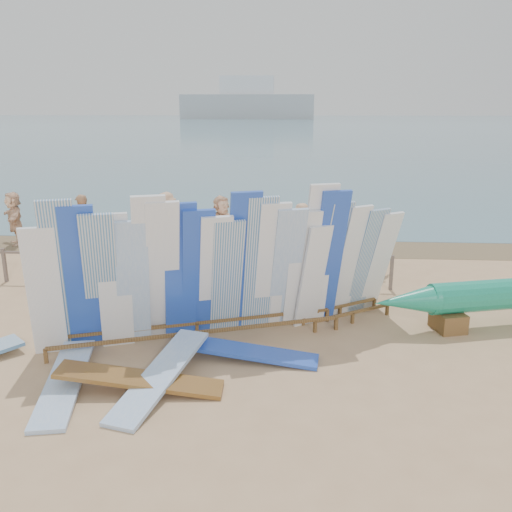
# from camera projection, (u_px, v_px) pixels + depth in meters

# --- Properties ---
(ground) EXTENTS (160.00, 160.00, 0.00)m
(ground) POSITION_uv_depth(u_px,v_px,m) (121.00, 331.00, 11.15)
(ground) COLOR tan
(ground) RESTS_ON ground
(ocean) EXTENTS (320.00, 240.00, 0.02)m
(ocean) POSITION_uv_depth(u_px,v_px,m) (278.00, 124.00, 134.19)
(ocean) COLOR #466C7D
(ocean) RESTS_ON ground
(wet_sand_strip) EXTENTS (40.00, 2.60, 0.01)m
(wet_sand_strip) POSITION_uv_depth(u_px,v_px,m) (187.00, 245.00, 18.07)
(wet_sand_strip) COLOR brown
(wet_sand_strip) RESTS_ON ground
(distant_ship) EXTENTS (45.00, 8.00, 14.00)m
(distant_ship) POSITION_uv_depth(u_px,v_px,m) (247.00, 103.00, 183.50)
(distant_ship) COLOR #999EA3
(distant_ship) RESTS_ON ocean
(fence) EXTENTS (12.08, 0.08, 0.90)m
(fence) POSITION_uv_depth(u_px,v_px,m) (155.00, 261.00, 13.87)
(fence) COLOR #6D5C52
(fence) RESTS_ON ground
(main_surfboard_rack) EXTENTS (5.92, 2.62, 3.06)m
(main_surfboard_rack) POSITION_uv_depth(u_px,v_px,m) (198.00, 274.00, 10.35)
(main_surfboard_rack) COLOR brown
(main_surfboard_rack) RESTS_ON ground
(side_surfboard_rack) EXTENTS (2.30, 1.82, 2.67)m
(side_surfboard_rack) POSITION_uv_depth(u_px,v_px,m) (348.00, 267.00, 11.40)
(side_surfboard_rack) COLOR brown
(side_surfboard_rack) RESTS_ON ground
(vendor_table) EXTENTS (1.00, 0.74, 1.25)m
(vendor_table) POSITION_uv_depth(u_px,v_px,m) (215.00, 303.00, 11.56)
(vendor_table) COLOR brown
(vendor_table) RESTS_ON ground
(flat_board_c) EXTENTS (2.70, 0.63, 0.40)m
(flat_board_c) POSITION_uv_depth(u_px,v_px,m) (141.00, 390.00, 8.83)
(flat_board_c) COLOR brown
(flat_board_c) RESTS_ON ground
(flat_board_b) EXTENTS (1.23, 2.74, 0.44)m
(flat_board_b) POSITION_uv_depth(u_px,v_px,m) (161.00, 386.00, 8.95)
(flat_board_b) COLOR #8AAEDC
(flat_board_b) RESTS_ON ground
(flat_board_a) EXTENTS (1.06, 2.76, 0.22)m
(flat_board_a) POSITION_uv_depth(u_px,v_px,m) (65.00, 387.00, 8.93)
(flat_board_a) COLOR #8AAEDC
(flat_board_a) RESTS_ON ground
(flat_board_d) EXTENTS (2.74, 0.83, 0.31)m
(flat_board_d) POSITION_uv_depth(u_px,v_px,m) (244.00, 359.00, 9.93)
(flat_board_d) COLOR blue
(flat_board_d) RESTS_ON ground
(beach_chair_left) EXTENTS (0.75, 0.76, 0.85)m
(beach_chair_left) POSITION_uv_depth(u_px,v_px,m) (172.00, 264.00, 14.99)
(beach_chair_left) COLOR red
(beach_chair_left) RESTS_ON ground
(beach_chair_right) EXTENTS (0.55, 0.57, 0.81)m
(beach_chair_right) POSITION_uv_depth(u_px,v_px,m) (197.00, 266.00, 14.86)
(beach_chair_right) COLOR red
(beach_chair_right) RESTS_ON ground
(stroller) EXTENTS (0.63, 0.87, 1.14)m
(stroller) POSITION_uv_depth(u_px,v_px,m) (212.00, 259.00, 14.74)
(stroller) COLOR red
(stroller) RESTS_ON ground
(beachgoer_8) EXTENTS (0.55, 0.95, 1.86)m
(beachgoer_8) POSITION_uv_depth(u_px,v_px,m) (253.00, 235.00, 15.36)
(beachgoer_8) COLOR beige
(beachgoer_8) RESTS_ON ground
(beachgoer_1) EXTENTS (0.76, 0.76, 1.90)m
(beachgoer_1) POSITION_uv_depth(u_px,v_px,m) (82.00, 225.00, 16.55)
(beachgoer_1) COLOR #8C6042
(beachgoer_1) RESTS_ON ground
(beachgoer_6) EXTENTS (0.54, 0.95, 1.86)m
(beachgoer_6) POSITION_uv_depth(u_px,v_px,m) (191.00, 243.00, 14.44)
(beachgoer_6) COLOR tan
(beachgoer_6) RESTS_ON ground
(beachgoer_3) EXTENTS (0.73, 1.26, 1.83)m
(beachgoer_3) POSITION_uv_depth(u_px,v_px,m) (167.00, 220.00, 17.40)
(beachgoer_3) COLOR tan
(beachgoer_3) RESTS_ON ground
(beachgoer_4) EXTENTS (0.67, 1.00, 1.57)m
(beachgoer_4) POSITION_uv_depth(u_px,v_px,m) (137.00, 233.00, 16.23)
(beachgoer_4) COLOR #8C6042
(beachgoer_4) RESTS_ON ground
(beachgoer_9) EXTENTS (1.06, 0.82, 1.53)m
(beachgoer_9) POSITION_uv_depth(u_px,v_px,m) (302.00, 227.00, 17.12)
(beachgoer_9) COLOR tan
(beachgoer_9) RESTS_ON ground
(beachgoer_5) EXTENTS (1.58, 1.66, 1.87)m
(beachgoer_5) POSITION_uv_depth(u_px,v_px,m) (222.00, 226.00, 16.55)
(beachgoer_5) COLOR beige
(beachgoer_5) RESTS_ON ground
(beachgoer_11) EXTENTS (1.33, 1.66, 1.76)m
(beachgoer_11) POSITION_uv_depth(u_px,v_px,m) (14.00, 218.00, 17.91)
(beachgoer_11) COLOR beige
(beachgoer_11) RESTS_ON ground
(beachgoer_7) EXTENTS (0.57, 0.70, 1.70)m
(beachgoer_7) POSITION_uv_depth(u_px,v_px,m) (265.00, 228.00, 16.67)
(beachgoer_7) COLOR #8C6042
(beachgoer_7) RESTS_ON ground
(beachgoer_10) EXTENTS (1.01, 0.91, 1.63)m
(beachgoer_10) POSITION_uv_depth(u_px,v_px,m) (376.00, 245.00, 14.73)
(beachgoer_10) COLOR #8C6042
(beachgoer_10) RESTS_ON ground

